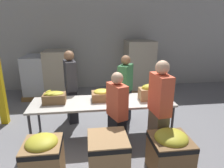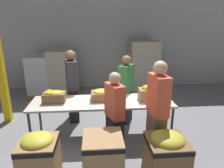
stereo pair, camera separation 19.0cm
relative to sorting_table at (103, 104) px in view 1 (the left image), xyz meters
name	(u,v)px [view 1 (the left image)]	position (x,y,z in m)	size (l,w,h in m)	color
ground_plane	(103,136)	(0.00, 0.00, -0.74)	(30.00, 30.00, 0.00)	gray
wall_back	(94,31)	(0.00, 3.43, 1.26)	(16.00, 0.08, 4.00)	#B7B7B2
sorting_table	(103,104)	(0.00, 0.00, 0.00)	(2.83, 0.79, 0.79)	beige
banana_box_0	(54,97)	(-0.94, 0.05, 0.17)	(0.43, 0.29, 0.24)	olive
banana_box_1	(102,95)	(-0.01, 0.07, 0.16)	(0.41, 0.32, 0.23)	olive
banana_box_2	(150,92)	(0.97, -0.01, 0.21)	(0.45, 0.28, 0.32)	tan
volunteer_0	(71,88)	(-0.67, 0.78, 0.11)	(0.33, 0.50, 1.71)	black
volunteer_1	(117,115)	(0.20, -0.59, 0.02)	(0.34, 0.45, 1.52)	black
volunteer_2	(159,111)	(0.91, -0.72, 0.12)	(0.28, 0.48, 1.72)	#6B604C
volunteer_3	(125,90)	(0.57, 0.60, 0.06)	(0.41, 0.48, 1.60)	black
donation_bin_0	(44,160)	(-0.95, -1.21, -0.31)	(0.53, 0.53, 0.80)	#A37A4C
donation_bin_1	(108,157)	(-0.03, -1.21, -0.35)	(0.58, 0.58, 0.72)	tan
donation_bin_2	(170,152)	(0.93, -1.21, -0.34)	(0.59, 0.59, 0.74)	olive
pallet_stack_0	(139,67)	(1.48, 2.80, 0.12)	(0.99, 0.99, 1.72)	olive
pallet_stack_1	(60,74)	(-1.14, 2.65, -0.01)	(0.98, 0.98, 1.47)	olive
pallet_stack_2	(43,76)	(-1.71, 2.74, -0.10)	(1.15, 1.15, 1.30)	olive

